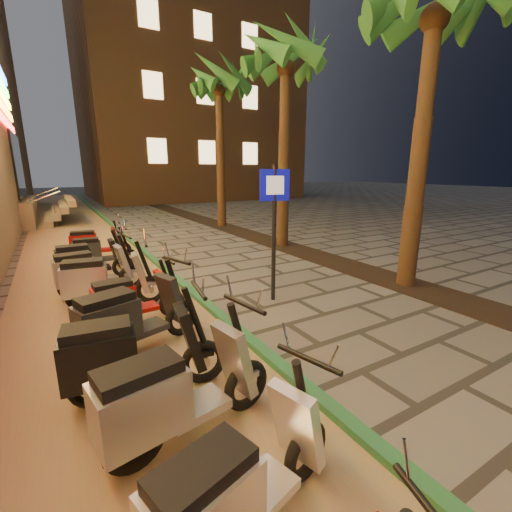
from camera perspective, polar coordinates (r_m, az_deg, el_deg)
ground at (r=4.97m, az=17.23°, el=-17.91°), size 120.00×120.00×0.00m
parking_strip at (r=13.01m, az=-27.13°, el=1.08°), size 3.40×60.00×0.01m
green_curb at (r=13.20m, az=-19.81°, el=2.17°), size 0.18×60.00×0.10m
planting_strip at (r=10.65m, az=10.55°, el=-0.15°), size 1.20×40.00×0.02m
apartment_block at (r=38.14m, az=-12.38°, el=28.84°), size 18.00×16.06×25.00m
palm_b at (r=8.83m, az=27.70°, el=32.01°), size 2.97×3.02×6.66m
palm_c at (r=12.31m, az=4.95°, el=28.82°), size 2.97×3.02×6.91m
palm_d at (r=16.59m, az=-6.21°, el=25.69°), size 2.97×3.02×7.16m
pedestrian_sign at (r=6.68m, az=3.05°, el=6.82°), size 0.58×0.17×2.69m
scooter_3 at (r=2.76m, az=-3.50°, el=-34.30°), size 1.70×0.86×1.20m
scooter_4 at (r=3.47m, az=-13.87°, el=-21.82°), size 1.86×0.80×1.30m
scooter_5 at (r=4.25m, az=-20.69°, el=-15.35°), size 1.83×0.73×1.28m
scooter_6 at (r=5.17m, az=-20.57°, el=-9.82°), size 1.84×0.97×1.30m
scooter_7 at (r=6.15m, az=-20.41°, el=-6.87°), size 1.55×0.54×1.09m
scooter_8 at (r=7.08m, az=-24.38°, el=-3.82°), size 1.83×0.80×1.29m
scooter_9 at (r=7.94m, az=-26.04°, el=-2.29°), size 1.77×0.64×1.25m
scooter_10 at (r=8.94m, az=-26.47°, el=-0.74°), size 1.71×0.60×1.21m
scooter_11 at (r=9.98m, az=-24.89°, el=0.65°), size 1.61×0.61×1.13m
scooter_12 at (r=11.06m, az=-25.50°, el=1.86°), size 1.65×0.68×1.16m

